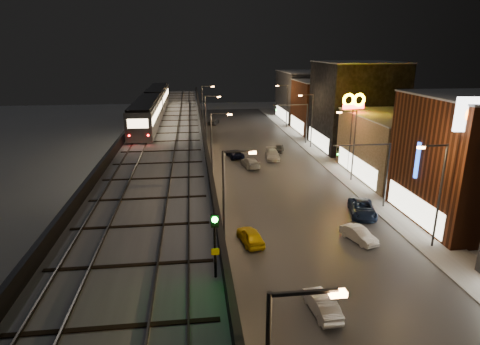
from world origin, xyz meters
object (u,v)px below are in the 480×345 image
rail_signal (215,234)px  car_taxi (250,236)px  car_onc_silver (359,235)px  car_near_white (322,305)px  car_onc_red (279,149)px  sign_citgo (470,133)px  car_mid_silver (235,154)px  car_onc_dark (362,209)px  car_far_white (214,121)px  car_mid_dark (250,163)px  subway_train (153,105)px  car_onc_white (273,155)px

rail_signal → car_taxi: bearing=76.2°
car_onc_silver → car_near_white: bearing=-143.3°
car_onc_red → sign_citgo: size_ratio=0.28×
car_mid_silver → car_onc_dark: size_ratio=0.87×
car_onc_dark → car_far_white: bearing=117.1°
car_mid_dark → sign_citgo: bearing=108.8°
car_mid_dark → subway_train: bearing=-31.7°
car_onc_silver → car_onc_white: bearing=75.4°
car_far_white → car_onc_dark: size_ratio=0.85×
car_near_white → car_onc_silver: size_ratio=1.02×
subway_train → car_far_white: size_ratio=8.11×
car_near_white → car_onc_silver: bearing=-129.6°
rail_signal → car_far_white: (3.96, 72.83, -8.01)m
car_taxi → car_near_white: car_taxi is taller
subway_train → car_mid_silver: 14.25m
car_near_white → car_taxi: bearing=-77.9°
car_far_white → car_onc_silver: (9.33, -57.91, -0.13)m
car_onc_silver → rail_signal: bearing=-150.7°
rail_signal → sign_citgo: size_ratio=0.24×
rail_signal → car_taxi: (3.86, 15.70, -8.07)m
car_near_white → car_onc_white: (4.21, 36.92, 0.07)m
car_mid_silver → car_onc_silver: (7.71, -29.28, -0.01)m
subway_train → sign_citgo: 41.54m
subway_train → car_near_white: subway_train is taller
car_onc_red → sign_citgo: sign_citgo is taller
car_onc_silver → sign_citgo: 11.96m
car_onc_silver → subway_train: bearing=104.7°
subway_train → car_onc_white: 19.26m
car_onc_white → car_mid_silver: bearing=169.5°
car_far_white → car_onc_silver: 58.65m
car_onc_dark → car_onc_white: car_onc_dark is taller
car_onc_silver → car_onc_dark: 6.01m
car_onc_silver → car_onc_red: 31.74m
subway_train → car_near_white: bearing=-71.0°
car_far_white → car_onc_white: car_far_white is taller
car_onc_silver → car_onc_dark: (2.63, 5.40, 0.10)m
subway_train → car_taxi: bearing=-70.4°
subway_train → car_onc_dark: 33.73m
rail_signal → car_near_white: 12.12m
car_far_white → car_onc_red: car_far_white is taller
subway_train → car_onc_white: bearing=-6.0°
car_near_white → rail_signal: bearing=34.0°
car_far_white → car_mid_dark: bearing=113.8°
car_mid_dark → car_far_white: car_far_white is taller
rail_signal → car_mid_dark: 40.17m
car_mid_silver → subway_train: bearing=-10.2°
car_taxi → car_mid_dark: car_taxi is taller
car_onc_white → car_onc_red: size_ratio=1.33×
car_onc_dark → car_onc_red: size_ratio=1.42×
car_taxi → subway_train: bearing=-80.8°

